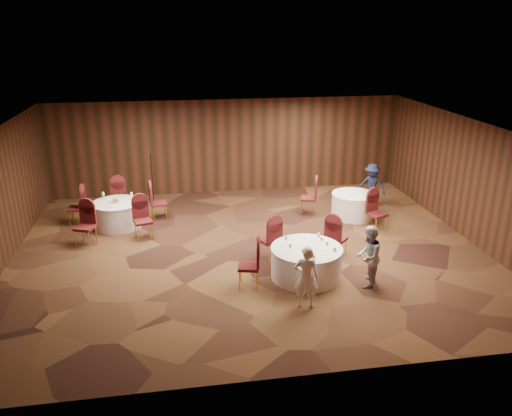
{
  "coord_description": "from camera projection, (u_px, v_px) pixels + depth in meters",
  "views": [
    {
      "loc": [
        -1.73,
        -11.66,
        5.56
      ],
      "look_at": [
        0.2,
        0.2,
        1.1
      ],
      "focal_mm": 35.0,
      "sensor_mm": 36.0,
      "label": 1
    }
  ],
  "objects": [
    {
      "name": "man_c",
      "position": [
        372.0,
        185.0,
        15.93
      ],
      "size": [
        1.04,
        0.94,
        1.4
      ],
      "primitive_type": "imported",
      "rotation": [
        0.0,
        0.0,
        5.67
      ],
      "color": "black",
      "rests_on": "ground"
    },
    {
      "name": "woman_a",
      "position": [
        306.0,
        277.0,
        10.19
      ],
      "size": [
        0.56,
        0.42,
        1.38
      ],
      "primitive_type": "imported",
      "rotation": [
        0.0,
        0.0,
        2.94
      ],
      "color": "silver",
      "rests_on": "ground"
    },
    {
      "name": "table_left",
      "position": [
        117.0,
        214.0,
        14.41
      ],
      "size": [
        1.39,
        1.39,
        0.74
      ],
      "color": "silver",
      "rests_on": "ground"
    },
    {
      "name": "tabletop_left",
      "position": [
        116.0,
        200.0,
        14.27
      ],
      "size": [
        0.9,
        0.86,
        0.22
      ],
      "color": "silver",
      "rests_on": "table_left"
    },
    {
      "name": "chairs_right",
      "position": [
        341.0,
        206.0,
        14.73
      ],
      "size": [
        2.22,
        2.3,
        1.0
      ],
      "color": "#470E18",
      "rests_on": "ground"
    },
    {
      "name": "mic_stand",
      "position": [
        153.0,
        190.0,
        16.16
      ],
      "size": [
        0.24,
        0.24,
        1.68
      ],
      "color": "black",
      "rests_on": "ground"
    },
    {
      "name": "chairs_main",
      "position": [
        286.0,
        247.0,
        12.0
      ],
      "size": [
        3.07,
        1.99,
        1.0
      ],
      "color": "#470E18",
      "rests_on": "ground"
    },
    {
      "name": "table_main",
      "position": [
        306.0,
        262.0,
        11.53
      ],
      "size": [
        1.65,
        1.65,
        0.74
      ],
      "color": "silver",
      "rests_on": "ground"
    },
    {
      "name": "woman_b",
      "position": [
        368.0,
        256.0,
        11.04
      ],
      "size": [
        0.82,
        0.87,
        1.43
      ],
      "primitive_type": "imported",
      "rotation": [
        0.0,
        0.0,
        4.17
      ],
      "color": "#ADADB2",
      "rests_on": "ground"
    },
    {
      "name": "room_shell",
      "position": [
        249.0,
        178.0,
        12.3
      ],
      "size": [
        12.0,
        12.0,
        12.0
      ],
      "color": "silver",
      "rests_on": "ground"
    },
    {
      "name": "tabletop_main",
      "position": [
        314.0,
        245.0,
        11.29
      ],
      "size": [
        1.12,
        1.03,
        0.22
      ],
      "color": "silver",
      "rests_on": "table_main"
    },
    {
      "name": "tabletop_right",
      "position": [
        365.0,
        191.0,
        14.75
      ],
      "size": [
        0.08,
        0.08,
        0.22
      ],
      "color": "silver",
      "rests_on": "table_right"
    },
    {
      "name": "table_right",
      "position": [
        353.0,
        205.0,
        15.14
      ],
      "size": [
        1.3,
        1.3,
        0.74
      ],
      "color": "silver",
      "rests_on": "ground"
    },
    {
      "name": "ground",
      "position": [
        250.0,
        251.0,
        12.99
      ],
      "size": [
        12.0,
        12.0,
        0.0
      ],
      "primitive_type": "plane",
      "color": "black",
      "rests_on": "ground"
    },
    {
      "name": "chairs_left",
      "position": [
        117.0,
        210.0,
        14.37
      ],
      "size": [
        2.93,
        3.12,
        1.0
      ],
      "color": "#470E18",
      "rests_on": "ground"
    }
  ]
}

